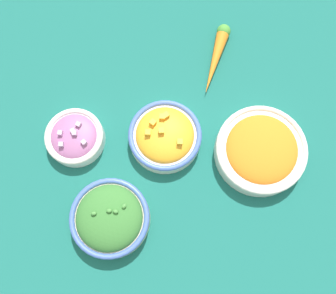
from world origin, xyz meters
TOP-DOWN VIEW (x-y plane):
  - ground_plane at (0.00, 0.00)m, footprint 3.00×3.00m
  - bowl_squash at (-0.01, -0.03)m, footprint 0.17×0.17m
  - bowl_carrots at (-0.18, 0.10)m, footprint 0.20×0.20m
  - bowl_broccoli at (0.18, 0.08)m, footprint 0.17×0.17m
  - bowl_red_onion at (0.18, -0.12)m, footprint 0.13×0.13m
  - loose_carrot at (-0.21, -0.15)m, footprint 0.15×0.15m

SIDE VIEW (x-z plane):
  - ground_plane at x=0.00m, z-range 0.00..0.00m
  - loose_carrot at x=-0.21m, z-range 0.00..0.03m
  - bowl_red_onion at x=0.18m, z-range 0.00..0.05m
  - bowl_squash at x=-0.01m, z-range -0.01..0.06m
  - bowl_carrots at x=-0.18m, z-range 0.00..0.06m
  - bowl_broccoli at x=0.18m, z-range -0.01..0.07m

